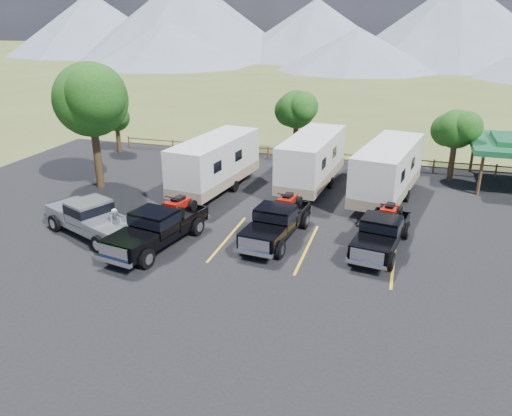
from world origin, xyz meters
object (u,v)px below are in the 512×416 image
(person_a, at_px, (116,224))
(trailer_left, at_px, (215,164))
(tree_big_nw, at_px, (90,100))
(rig_left, at_px, (158,226))
(rig_right, at_px, (382,231))
(person_b, at_px, (117,226))
(rig_center, at_px, (277,221))
(trailer_right, at_px, (387,172))
(trailer_center, at_px, (312,161))
(pickup_silver, at_px, (92,218))

(person_a, bearing_deg, trailer_left, -99.23)
(tree_big_nw, distance_m, rig_left, 11.20)
(rig_right, relative_size, person_b, 3.71)
(tree_big_nw, xyz_separation_m, person_a, (5.33, -6.69, -4.75))
(rig_center, distance_m, person_a, 7.90)
(rig_center, bearing_deg, trailer_left, 139.40)
(trailer_right, bearing_deg, rig_left, -125.96)
(tree_big_nw, relative_size, trailer_right, 0.80)
(trailer_right, distance_m, person_a, 15.60)
(trailer_center, bearing_deg, person_b, -120.45)
(rig_left, distance_m, person_b, 2.22)
(tree_big_nw, xyz_separation_m, rig_left, (7.69, -6.75, -4.57))
(trailer_center, bearing_deg, rig_left, -112.02)
(rig_center, height_order, trailer_left, trailer_left)
(trailer_left, distance_m, trailer_right, 10.37)
(rig_left, xyz_separation_m, pickup_silver, (-3.65, 0.02, -0.04))
(person_b, bearing_deg, rig_right, 7.55)
(rig_right, xyz_separation_m, trailer_left, (-10.48, 5.48, 0.85))
(tree_big_nw, distance_m, person_a, 9.79)
(tree_big_nw, distance_m, rig_center, 14.34)
(pickup_silver, relative_size, person_a, 3.95)
(rig_left, height_order, rig_right, rig_left)
(rig_left, bearing_deg, rig_right, 25.56)
(rig_right, bearing_deg, rig_center, -167.79)
(rig_center, xyz_separation_m, person_b, (-7.38, -2.55, -0.15))
(rig_center, bearing_deg, trailer_right, 62.04)
(tree_big_nw, relative_size, trailer_left, 0.81)
(trailer_right, relative_size, pickup_silver, 1.54)
(pickup_silver, bearing_deg, person_a, 114.80)
(trailer_left, bearing_deg, trailer_center, 30.58)
(tree_big_nw, xyz_separation_m, trailer_left, (7.39, 1.46, -3.81))
(rig_center, height_order, pickup_silver, rig_center)
(person_b, bearing_deg, rig_center, 13.62)
(trailer_left, height_order, pickup_silver, trailer_left)
(rig_right, distance_m, person_a, 12.81)
(pickup_silver, height_order, person_b, pickup_silver)
(trailer_center, bearing_deg, tree_big_nw, -158.99)
(rig_left, height_order, trailer_left, trailer_left)
(trailer_left, bearing_deg, rig_left, -80.37)
(trailer_right, bearing_deg, trailer_center, 177.88)
(trailer_left, relative_size, trailer_center, 1.00)
(tree_big_nw, distance_m, person_b, 10.00)
(tree_big_nw, distance_m, trailer_center, 14.06)
(tree_big_nw, bearing_deg, person_b, -51.39)
(trailer_right, distance_m, person_b, 15.59)
(trailer_left, xyz_separation_m, person_a, (-2.05, -8.16, -0.94))
(trailer_left, relative_size, trailer_right, 0.99)
(pickup_silver, bearing_deg, rig_center, 128.45)
(rig_left, height_order, trailer_right, trailer_right)
(person_a, bearing_deg, rig_center, -157.63)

